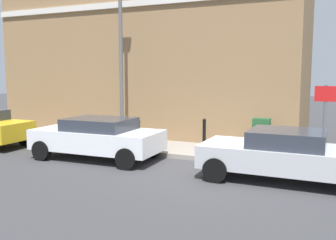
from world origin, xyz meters
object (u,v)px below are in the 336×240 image
lamppost (121,60)px  street_sign (325,113)px  car_silver (287,155)px  bollard_far_kerb (138,133)px  utility_cabinet (261,137)px  bollard_near_cabinet (204,132)px  car_white (98,137)px

lamppost → street_sign: bearing=-96.9°
car_silver → lamppost: size_ratio=0.77×
car_silver → bollard_far_kerb: bearing=-15.0°
utility_cabinet → bollard_far_kerb: (-1.16, 4.00, 0.02)m
bollard_near_cabinet → lamppost: lamppost is taller
bollard_far_kerb → lamppost: size_ratio=0.18×
bollard_near_cabinet → lamppost: 4.19m
bollard_near_cabinet → utility_cabinet: bearing=-92.8°
bollard_far_kerb → lamppost: (1.08, 1.31, 2.60)m
car_white → lamppost: bearing=-79.4°
car_white → utility_cabinet: size_ratio=3.67×
car_silver → bollard_near_cabinet: 4.13m
bollard_near_cabinet → car_white: bearing=132.3°
bollard_near_cabinet → bollard_far_kerb: (-1.26, 1.98, 0.00)m
bollard_far_kerb → street_sign: street_sign is taller
lamppost → car_white: bearing=-168.1°
utility_cabinet → car_silver: bearing=-156.8°
car_white → bollard_near_cabinet: 3.77m
bollard_near_cabinet → bollard_far_kerb: same height
car_silver → lamppost: bearing=-20.7°
car_silver → utility_cabinet: bearing=-66.1°
car_white → street_sign: street_sign is taller
car_white → bollard_near_cabinet: car_white is taller
utility_cabinet → street_sign: (-0.95, -1.93, 0.98)m
utility_cabinet → bollard_near_cabinet: utility_cabinet is taller
utility_cabinet → street_sign: size_ratio=0.50×
street_sign → car_silver: bearing=153.6°
car_silver → car_white: car_white is taller
street_sign → lamppost: (0.88, 7.24, 1.64)m
car_white → lamppost: (2.37, 0.50, 2.58)m
utility_cabinet → lamppost: lamppost is taller
car_silver → bollard_far_kerb: car_silver is taller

